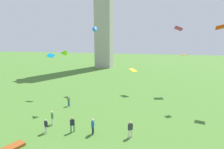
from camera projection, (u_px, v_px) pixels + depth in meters
person_0 at (69, 101)px, 27.29m from camera, size 0.47×0.43×1.57m
person_1 at (130, 128)px, 18.51m from camera, size 0.52×0.52×1.80m
person_2 at (93, 125)px, 19.14m from camera, size 0.34×0.55×1.78m
person_3 at (52, 117)px, 21.31m from camera, size 0.46×0.52×1.75m
person_4 at (72, 124)px, 19.57m from camera, size 0.49×0.51×1.72m
person_5 at (46, 125)px, 19.44m from camera, size 0.48×0.43×1.59m
kite_flying_0 at (221, 27)px, 25.36m from camera, size 1.40×0.85×0.81m
kite_flying_1 at (51, 56)px, 31.50m from camera, size 1.43×0.91×0.79m
kite_flying_2 at (63, 53)px, 25.83m from camera, size 1.24×1.03×0.79m
kite_flying_3 at (178, 28)px, 34.30m from camera, size 1.68×1.07×1.07m
kite_flying_4 at (133, 70)px, 33.43m from camera, size 1.80×1.80×0.50m
kite_flying_5 at (184, 55)px, 25.85m from camera, size 1.15×1.14×0.31m
kite_flying_6 at (95, 30)px, 34.65m from camera, size 1.69×1.90×1.33m
kite_bundle_0 at (13, 147)px, 16.71m from camera, size 1.68×2.24×0.29m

